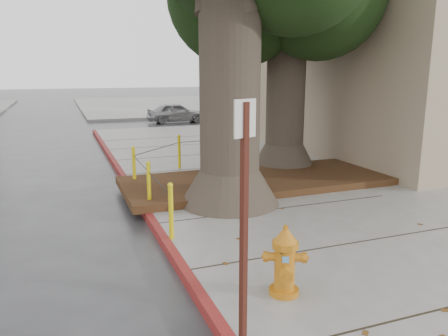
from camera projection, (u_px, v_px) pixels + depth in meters
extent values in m
plane|color=#28282B|center=(312.00, 259.00, 6.70)|extent=(140.00, 140.00, 0.00)
cube|color=slate|center=(180.00, 104.00, 36.14)|extent=(16.00, 20.00, 0.15)
cube|color=maroon|center=(150.00, 219.00, 8.27)|extent=(0.14, 26.00, 0.16)
cube|color=black|center=(258.00, 181.00, 10.52)|extent=(6.40, 2.60, 0.16)
cube|color=gray|center=(423.00, 13.00, 16.81)|extent=(12.00, 13.00, 10.00)
cube|color=silver|center=(313.00, 49.00, 34.97)|extent=(10.00, 10.00, 9.00)
cube|color=slate|center=(334.00, 37.00, 42.19)|extent=(12.00, 14.00, 12.00)
cone|color=#4C3F33|center=(230.00, 186.00, 8.95)|extent=(2.04, 2.04, 0.70)
cylinder|color=#4C3F33|center=(230.00, 86.00, 8.50)|extent=(1.20, 1.20, 4.22)
cone|color=#4C3F33|center=(284.00, 156.00, 12.13)|extent=(1.77, 1.77, 0.70)
cylinder|color=#4C3F33|center=(286.00, 90.00, 11.73)|extent=(1.04, 1.04, 3.84)
cylinder|color=#D6BE0B|center=(171.00, 212.00, 7.00)|extent=(0.08, 0.08, 0.90)
sphere|color=#D6BE0B|center=(170.00, 185.00, 6.91)|extent=(0.09, 0.09, 0.09)
cylinder|color=#D6BE0B|center=(149.00, 185.00, 8.65)|extent=(0.08, 0.08, 0.90)
sphere|color=#D6BE0B|center=(148.00, 163.00, 8.55)|extent=(0.09, 0.09, 0.09)
cylinder|color=#D6BE0B|center=(134.00, 167.00, 10.29)|extent=(0.08, 0.08, 0.90)
sphere|color=#D6BE0B|center=(133.00, 148.00, 10.19)|extent=(0.09, 0.09, 0.09)
cylinder|color=#D6BE0B|center=(179.00, 152.00, 12.18)|extent=(0.08, 0.08, 0.90)
sphere|color=#D6BE0B|center=(179.00, 136.00, 12.08)|extent=(0.09, 0.09, 0.09)
cylinder|color=#D6BE0B|center=(248.00, 146.00, 13.12)|extent=(0.08, 0.08, 0.90)
sphere|color=#D6BE0B|center=(249.00, 131.00, 13.02)|extent=(0.09, 0.09, 0.09)
cylinder|color=black|center=(158.00, 183.00, 7.77)|extent=(0.02, 1.80, 0.02)
cylinder|color=black|center=(140.00, 163.00, 9.41)|extent=(0.02, 1.80, 0.02)
cylinder|color=black|center=(158.00, 149.00, 11.18)|extent=(1.51, 1.51, 0.02)
cylinder|color=black|center=(215.00, 140.00, 12.59)|extent=(2.20, 0.22, 0.02)
cylinder|color=orange|center=(284.00, 291.00, 5.35)|extent=(0.49, 0.49, 0.07)
cylinder|color=orange|center=(285.00, 268.00, 5.28)|extent=(0.33, 0.33, 0.57)
cylinder|color=orange|center=(285.00, 245.00, 5.21)|extent=(0.44, 0.44, 0.08)
cone|color=orange|center=(286.00, 236.00, 5.19)|extent=(0.41, 0.41, 0.16)
cylinder|color=orange|center=(286.00, 228.00, 5.17)|extent=(0.08, 0.08, 0.06)
cylinder|color=orange|center=(272.00, 257.00, 5.26)|extent=(0.19, 0.16, 0.10)
cylinder|color=orange|center=(297.00, 257.00, 5.24)|extent=(0.19, 0.16, 0.10)
cylinder|color=orange|center=(285.00, 273.00, 5.15)|extent=(0.20, 0.21, 0.15)
cube|color=#5999D8|center=(286.00, 260.00, 5.12)|extent=(0.07, 0.04, 0.08)
cube|color=#471911|center=(244.00, 233.00, 4.03)|extent=(0.07, 0.07, 2.41)
cube|color=silver|center=(245.00, 119.00, 3.80)|extent=(0.23, 0.10, 0.34)
imported|color=#97989C|center=(177.00, 113.00, 24.11)|extent=(3.29, 1.46, 1.10)
imported|color=maroon|center=(271.00, 110.00, 24.92)|extent=(4.01, 1.77, 1.28)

